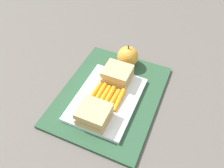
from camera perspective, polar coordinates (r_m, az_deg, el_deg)
name	(u,v)px	position (r m, az deg, el deg)	size (l,w,h in m)	color
ground_plane	(110,96)	(0.68, -0.43, -3.11)	(2.40, 2.40, 0.00)	#56514C
lunchbag_mat	(110,95)	(0.67, -0.43, -2.84)	(0.36, 0.28, 0.01)	#284C33
food_tray	(107,99)	(0.65, -1.33, -3.79)	(0.23, 0.17, 0.01)	white
sandwich_half_left	(94,114)	(0.59, -4.57, -7.58)	(0.07, 0.08, 0.04)	tan
sandwich_half_right	(117,74)	(0.68, 1.38, 2.45)	(0.07, 0.08, 0.04)	tan
carrot_sticks_bundle	(107,96)	(0.64, -1.33, -3.07)	(0.08, 0.09, 0.02)	orange
apple	(128,57)	(0.73, 4.00, 6.88)	(0.07, 0.07, 0.08)	gold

